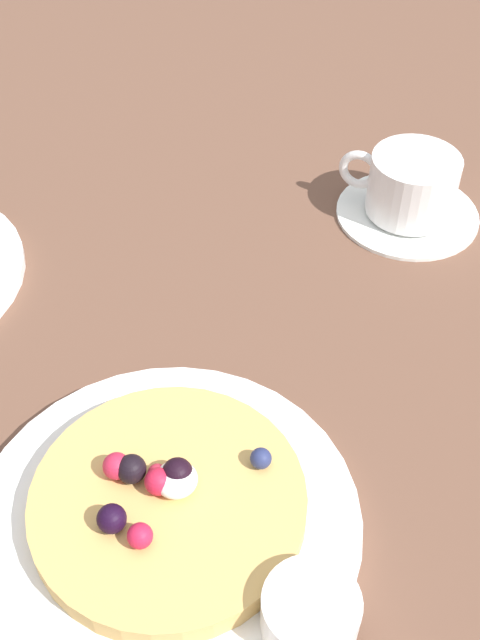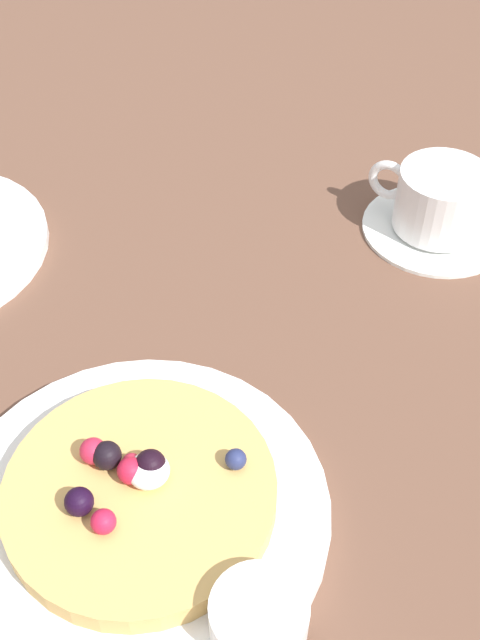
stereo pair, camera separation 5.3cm
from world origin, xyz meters
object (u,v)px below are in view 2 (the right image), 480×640
(syrup_ramekin, at_px, (259,618))
(coffee_cup, at_px, (440,198))
(pancake_plate, at_px, (138,511))
(coffee_saucer, at_px, (435,227))

(syrup_ramekin, xyz_separation_m, coffee_cup, (0.17, 0.37, 0.01))
(pancake_plate, distance_m, syrup_ramekin, 0.11)
(syrup_ramekin, height_order, coffee_cup, coffee_cup)
(coffee_saucer, bearing_deg, syrup_ramekin, -115.51)
(pancake_plate, xyz_separation_m, coffee_saucer, (0.25, 0.29, -0.00))
(pancake_plate, height_order, coffee_cup, coffee_cup)
(pancake_plate, distance_m, coffee_saucer, 0.38)
(pancake_plate, distance_m, coffee_cup, 0.38)
(syrup_ramekin, distance_m, coffee_cup, 0.41)
(pancake_plate, bearing_deg, syrup_ramekin, -47.63)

